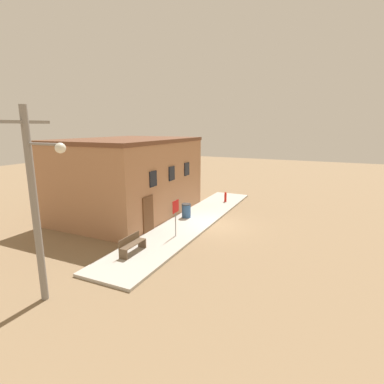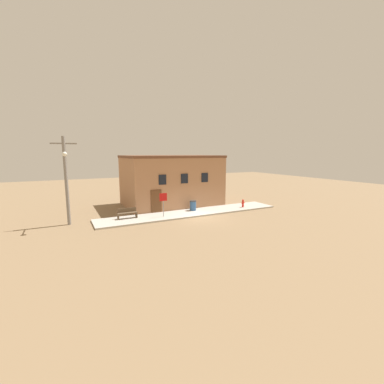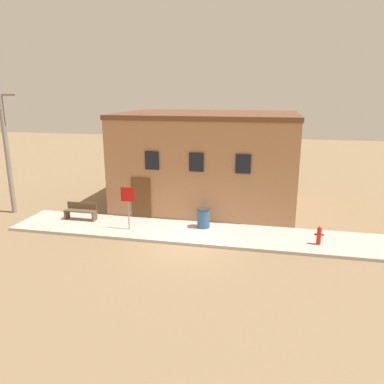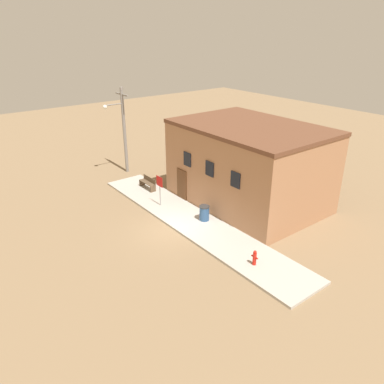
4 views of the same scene
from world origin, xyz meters
The scene contains 8 objects.
ground_plane centered at (0.00, 0.00, 0.00)m, with size 80.00×80.00×0.00m, color #846B4C.
sidewalk centered at (0.00, 1.42, 0.07)m, with size 17.13×2.84×0.14m.
brick_building centered at (-0.13, 6.13, 2.62)m, with size 9.56×6.70×5.24m.
fire_hydrant centered at (5.47, 1.03, 0.54)m, with size 0.39×0.18×0.79m.
stop_sign centered at (-2.95, 1.05, 1.55)m, with size 0.66×0.06×2.01m.
bench centered at (-5.82, 1.88, 0.57)m, with size 1.58×0.44×0.84m.
trash_bin centered at (0.38, 2.03, 0.61)m, with size 0.61×0.61×0.93m.
utility_pole centered at (-10.15, 2.42, 3.66)m, with size 1.80×1.73×6.72m.
Camera 1 is at (-16.69, -6.31, 6.05)m, focal length 28.00 mm.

